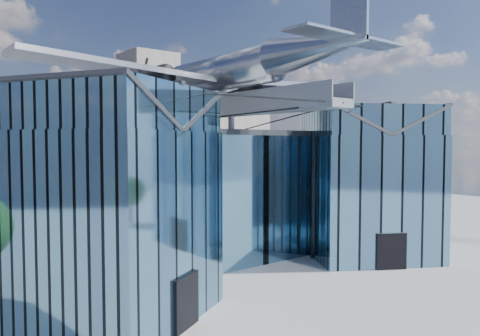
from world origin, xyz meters
TOP-DOWN VIEW (x-y plane):
  - ground_plane at (0.00, 0.00)m, footprint 120.00×120.00m
  - museum at (0.00, 5.82)m, footprint 32.88×24.50m
  - bg_towers at (1.45, 50.49)m, footprint 77.00×24.50m
  - tree_side_e at (30.59, 8.79)m, footprint 4.09×4.09m

SIDE VIEW (x-z plane):
  - ground_plane at x=0.00m, z-range 0.00..0.00m
  - tree_side_e at x=30.59m, z-range 0.87..5.81m
  - museum at x=0.00m, z-range -3.26..14.34m
  - bg_towers at x=1.45m, z-range -2.99..23.01m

